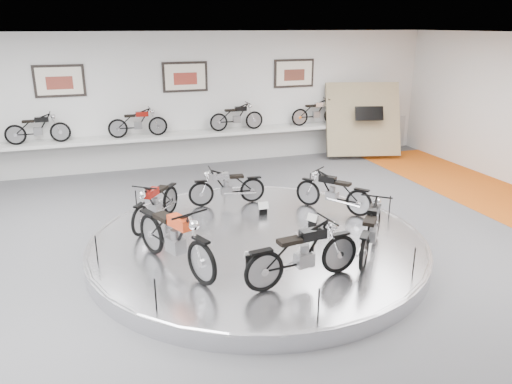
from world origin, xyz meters
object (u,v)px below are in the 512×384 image
object	(u,v)px
bike_a	(333,191)
display_platform	(258,245)
shelf	(189,135)
bike_b	(227,186)
bike_c	(156,203)
bike_e	(303,253)
bike_d	(175,237)
bike_f	(371,229)

from	to	relation	value
bike_a	display_platform	bearing A→B (deg)	75.07
display_platform	shelf	world-z (taller)	shelf
shelf	display_platform	bearing A→B (deg)	-90.00
shelf	bike_b	xyz separation A→B (m)	(-0.05, -4.41, -0.26)
bike_c	bike_e	world-z (taller)	bike_e
bike_b	bike_c	world-z (taller)	bike_c
bike_a	bike_d	xyz separation A→B (m)	(-3.72, -1.59, 0.11)
display_platform	shelf	bearing A→B (deg)	90.00
bike_b	bike_f	xyz separation A→B (m)	(1.70, -3.32, 0.05)
bike_e	bike_f	world-z (taller)	bike_e
bike_a	bike_f	distance (m)	2.21
display_platform	bike_e	xyz separation A→B (m)	(0.11, -1.86, 0.66)
shelf	bike_e	size ratio (longest dim) A/B	6.37
bike_d	bike_e	bearing A→B (deg)	35.25
bike_c	bike_f	distance (m)	4.30
display_platform	bike_a	world-z (taller)	bike_a
shelf	bike_e	world-z (taller)	bike_e
bike_f	bike_c	bearing A→B (deg)	92.15
shelf	bike_c	world-z (taller)	bike_c
bike_b	bike_a	bearing A→B (deg)	155.71
shelf	bike_d	distance (m)	7.34
bike_c	bike_d	bearing A→B (deg)	37.63
bike_a	bike_c	size ratio (longest dim) A/B	0.97
display_platform	bike_c	bearing A→B (deg)	142.65
display_platform	bike_b	world-z (taller)	bike_b
bike_c	bike_d	size ratio (longest dim) A/B	0.82
bike_d	bike_f	world-z (taller)	bike_d
bike_c	bike_e	size ratio (longest dim) A/B	0.91
bike_a	bike_e	size ratio (longest dim) A/B	0.88
shelf	bike_a	size ratio (longest dim) A/B	7.22
display_platform	bike_b	bearing A→B (deg)	91.46
display_platform	bike_f	world-z (taller)	bike_f
bike_a	bike_c	world-z (taller)	bike_c
bike_b	bike_f	world-z (taller)	bike_f
bike_b	bike_e	world-z (taller)	bike_e
bike_a	bike_c	xyz separation A→B (m)	(-3.76, 0.47, 0.01)
bike_e	bike_d	bearing A→B (deg)	140.98
display_platform	bike_c	xyz separation A→B (m)	(-1.73, 1.32, 0.61)
bike_e	bike_f	bearing A→B (deg)	12.13
shelf	bike_f	xyz separation A→B (m)	(1.65, -7.72, -0.21)
bike_f	bike_a	bearing A→B (deg)	30.50
bike_e	bike_f	size ratio (longest dim) A/B	1.04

